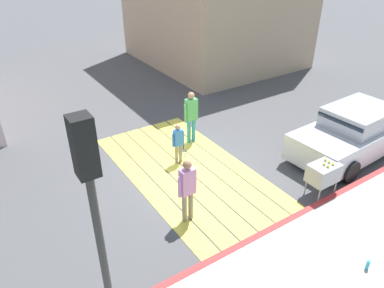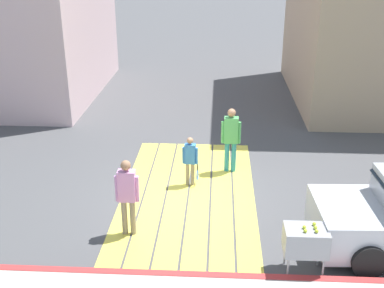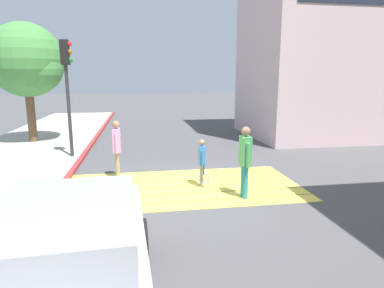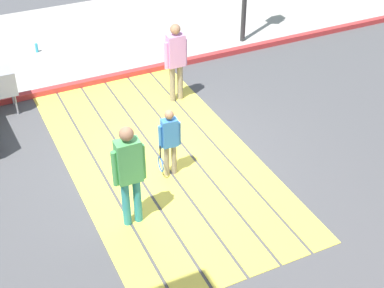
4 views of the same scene
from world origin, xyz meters
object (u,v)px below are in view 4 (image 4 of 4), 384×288
object	(u,v)px
water_bottle	(37,48)
pedestrian_adult_trailing	(176,57)
pedestrian_adult_lead	(129,170)
pedestrian_child_with_racket	(169,140)

from	to	relation	value
water_bottle	pedestrian_adult_trailing	distance (m)	4.11
water_bottle	pedestrian_adult_lead	size ratio (longest dim) A/B	0.12
pedestrian_adult_trailing	pedestrian_child_with_racket	world-z (taller)	pedestrian_adult_trailing
water_bottle	pedestrian_child_with_racket	size ratio (longest dim) A/B	0.17
water_bottle	pedestrian_adult_lead	distance (m)	6.63
pedestrian_adult_lead	water_bottle	bearing A→B (deg)	-179.97
pedestrian_adult_lead	pedestrian_adult_trailing	distance (m)	3.88
pedestrian_adult_trailing	water_bottle	bearing A→B (deg)	-147.00
water_bottle	pedestrian_adult_trailing	size ratio (longest dim) A/B	0.13
water_bottle	pedestrian_adult_trailing	xyz separation A→B (m)	(3.39, 2.20, 0.77)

